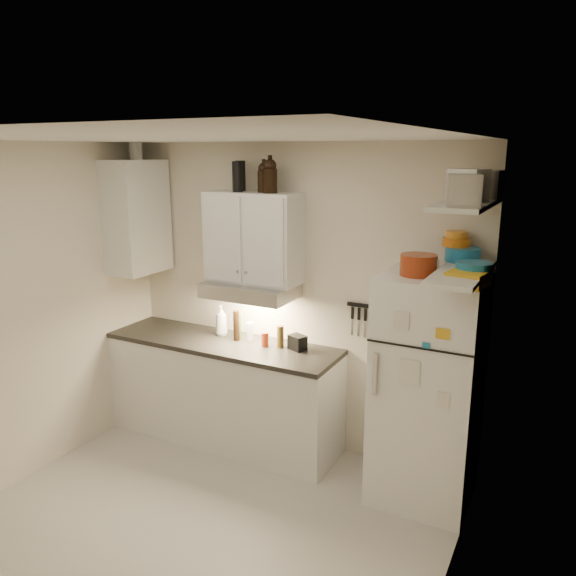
% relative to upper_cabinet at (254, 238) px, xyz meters
% --- Properties ---
extents(floor, '(3.20, 3.00, 0.02)m').
position_rel_upper_cabinet_xyz_m(floor, '(0.30, -1.33, -1.84)').
color(floor, beige).
rests_on(floor, ground).
extents(ceiling, '(3.20, 3.00, 0.02)m').
position_rel_upper_cabinet_xyz_m(ceiling, '(0.30, -1.33, 0.78)').
color(ceiling, white).
rests_on(ceiling, ground).
extents(back_wall, '(3.20, 0.02, 2.60)m').
position_rel_upper_cabinet_xyz_m(back_wall, '(0.30, 0.18, -0.53)').
color(back_wall, beige).
rests_on(back_wall, ground).
extents(left_wall, '(0.02, 3.00, 2.60)m').
position_rel_upper_cabinet_xyz_m(left_wall, '(-1.31, -1.33, -0.53)').
color(left_wall, beige).
rests_on(left_wall, ground).
extents(right_wall, '(0.02, 3.00, 2.60)m').
position_rel_upper_cabinet_xyz_m(right_wall, '(1.91, -1.33, -0.53)').
color(right_wall, beige).
rests_on(right_wall, ground).
extents(base_cabinet, '(2.10, 0.60, 0.88)m').
position_rel_upper_cabinet_xyz_m(base_cabinet, '(-0.25, -0.14, -1.39)').
color(base_cabinet, white).
rests_on(base_cabinet, floor).
extents(countertop, '(2.10, 0.62, 0.04)m').
position_rel_upper_cabinet_xyz_m(countertop, '(-0.25, -0.14, -0.93)').
color(countertop, black).
rests_on(countertop, base_cabinet).
extents(upper_cabinet, '(0.80, 0.33, 0.75)m').
position_rel_upper_cabinet_xyz_m(upper_cabinet, '(0.00, 0.00, 0.00)').
color(upper_cabinet, white).
rests_on(upper_cabinet, back_wall).
extents(side_cabinet, '(0.33, 0.55, 1.00)m').
position_rel_upper_cabinet_xyz_m(side_cabinet, '(-1.14, -0.14, 0.12)').
color(side_cabinet, white).
rests_on(side_cabinet, left_wall).
extents(range_hood, '(0.76, 0.46, 0.12)m').
position_rel_upper_cabinet_xyz_m(range_hood, '(0.00, -0.06, -0.44)').
color(range_hood, silver).
rests_on(range_hood, back_wall).
extents(fridge, '(0.70, 0.68, 1.70)m').
position_rel_upper_cabinet_xyz_m(fridge, '(1.55, -0.18, -0.98)').
color(fridge, white).
rests_on(fridge, floor).
extents(shelf_hi, '(0.30, 0.95, 0.03)m').
position_rel_upper_cabinet_xyz_m(shelf_hi, '(1.75, -0.31, 0.38)').
color(shelf_hi, white).
rests_on(shelf_hi, right_wall).
extents(shelf_lo, '(0.30, 0.95, 0.03)m').
position_rel_upper_cabinet_xyz_m(shelf_lo, '(1.75, -0.31, -0.07)').
color(shelf_lo, white).
rests_on(shelf_lo, right_wall).
extents(knife_strip, '(0.42, 0.02, 0.03)m').
position_rel_upper_cabinet_xyz_m(knife_strip, '(1.00, 0.15, -0.51)').
color(knife_strip, black).
rests_on(knife_strip, back_wall).
extents(dutch_oven, '(0.33, 0.33, 0.14)m').
position_rel_upper_cabinet_xyz_m(dutch_oven, '(1.45, -0.25, -0.05)').
color(dutch_oven, maroon).
rests_on(dutch_oven, fridge).
extents(book_stack, '(0.26, 0.31, 0.09)m').
position_rel_upper_cabinet_xyz_m(book_stack, '(1.81, -0.40, -0.08)').
color(book_stack, gold).
rests_on(book_stack, fridge).
extents(spice_jar, '(0.08, 0.08, 0.11)m').
position_rel_upper_cabinet_xyz_m(spice_jar, '(1.55, -0.22, -0.07)').
color(spice_jar, silver).
rests_on(spice_jar, fridge).
extents(stock_pot, '(0.34, 0.34, 0.19)m').
position_rel_upper_cabinet_xyz_m(stock_pot, '(1.80, -0.02, 0.48)').
color(stock_pot, silver).
rests_on(stock_pot, shelf_hi).
extents(tin_a, '(0.25, 0.24, 0.20)m').
position_rel_upper_cabinet_xyz_m(tin_a, '(1.75, -0.32, 0.49)').
color(tin_a, '#AAAAAD').
rests_on(tin_a, shelf_hi).
extents(tin_b, '(0.22, 0.22, 0.18)m').
position_rel_upper_cabinet_xyz_m(tin_b, '(1.78, -0.63, 0.48)').
color(tin_b, '#AAAAAD').
rests_on(tin_b, shelf_hi).
extents(bowl_teal, '(0.24, 0.24, 0.10)m').
position_rel_upper_cabinet_xyz_m(bowl_teal, '(1.69, 0.01, -0.00)').
color(bowl_teal, '#1C6E9D').
rests_on(bowl_teal, shelf_lo).
extents(bowl_orange, '(0.19, 0.19, 0.06)m').
position_rel_upper_cabinet_xyz_m(bowl_orange, '(1.63, 0.05, 0.08)').
color(bowl_orange, orange).
rests_on(bowl_orange, bowl_teal).
extents(bowl_yellow, '(0.15, 0.15, 0.05)m').
position_rel_upper_cabinet_xyz_m(bowl_yellow, '(1.63, 0.05, 0.13)').
color(bowl_yellow, orange).
rests_on(bowl_yellow, bowl_orange).
extents(plates, '(0.25, 0.25, 0.06)m').
position_rel_upper_cabinet_xyz_m(plates, '(1.82, -0.30, -0.02)').
color(plates, '#1C6E9D').
rests_on(plates, shelf_lo).
extents(growler_a, '(0.11, 0.11, 0.24)m').
position_rel_upper_cabinet_xyz_m(growler_a, '(0.12, -0.02, 0.50)').
color(growler_a, black).
rests_on(growler_a, upper_cabinet).
extents(growler_b, '(0.13, 0.13, 0.27)m').
position_rel_upper_cabinet_xyz_m(growler_b, '(0.19, -0.05, 0.51)').
color(growler_b, black).
rests_on(growler_b, upper_cabinet).
extents(thermos_a, '(0.10, 0.10, 0.24)m').
position_rel_upper_cabinet_xyz_m(thermos_a, '(-0.10, -0.07, 0.50)').
color(thermos_a, black).
rests_on(thermos_a, upper_cabinet).
extents(thermos_b, '(0.11, 0.11, 0.25)m').
position_rel_upper_cabinet_xyz_m(thermos_b, '(-0.15, 0.05, 0.50)').
color(thermos_b, black).
rests_on(thermos_b, upper_cabinet).
extents(side_jar, '(0.13, 0.13, 0.15)m').
position_rel_upper_cabinet_xyz_m(side_jar, '(-1.13, -0.10, 0.70)').
color(side_jar, silver).
rests_on(side_jar, side_cabinet).
extents(soap_bottle, '(0.15, 0.15, 0.31)m').
position_rel_upper_cabinet_xyz_m(soap_bottle, '(-0.35, 0.00, -0.75)').
color(soap_bottle, white).
rests_on(soap_bottle, countertop).
extents(pepper_mill, '(0.06, 0.06, 0.19)m').
position_rel_upper_cabinet_xyz_m(pepper_mill, '(0.27, -0.04, -0.81)').
color(pepper_mill, brown).
rests_on(pepper_mill, countertop).
extents(oil_bottle, '(0.05, 0.05, 0.23)m').
position_rel_upper_cabinet_xyz_m(oil_bottle, '(-0.17, 0.01, -0.79)').
color(oil_bottle, '#366519').
rests_on(oil_bottle, countertop).
extents(vinegar_bottle, '(0.06, 0.06, 0.26)m').
position_rel_upper_cabinet_xyz_m(vinegar_bottle, '(-0.15, -0.06, -0.77)').
color(vinegar_bottle, black).
rests_on(vinegar_bottle, countertop).
extents(clear_bottle, '(0.07, 0.07, 0.16)m').
position_rel_upper_cabinet_xyz_m(clear_bottle, '(-0.04, -0.02, -0.82)').
color(clear_bottle, silver).
rests_on(clear_bottle, countertop).
extents(red_jar, '(0.08, 0.08, 0.12)m').
position_rel_upper_cabinet_xyz_m(red_jar, '(0.15, -0.08, -0.84)').
color(red_jar, maroon).
rests_on(red_jar, countertop).
extents(caddy, '(0.17, 0.15, 0.12)m').
position_rel_upper_cabinet_xyz_m(caddy, '(0.42, -0.02, -0.84)').
color(caddy, black).
rests_on(caddy, countertop).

